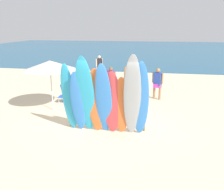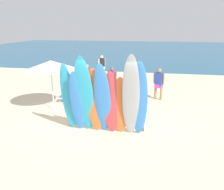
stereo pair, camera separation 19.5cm
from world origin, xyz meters
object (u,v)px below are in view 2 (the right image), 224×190
object	(u,v)px
beach_chair_red	(67,92)
beach_umbrella	(51,65)
surfboard_red_5	(111,103)
beachgoer_midbeach	(87,79)
surfboard_blue_4	(103,100)
beachgoer_near_rack	(131,76)
surfboard_teal_0	(68,98)
surfboard_blue_1	(77,102)
surfboard_orange_3	(95,101)
beachgoer_photographing	(159,82)
surfboard_grey_7	(131,97)
surfboard_teal_2	(85,96)
surfboard_orange_6	(121,106)
beachgoer_strolling	(102,65)
surfboard_blue_8	(139,100)
surfboard_rack	(106,116)
beachgoer_by_water	(112,80)

from	to	relation	value
beach_chair_red	beach_umbrella	distance (m)	1.96
surfboard_red_5	beach_chair_red	world-z (taller)	surfboard_red_5
beachgoer_midbeach	beach_chair_red	bearing A→B (deg)	-101.63
surfboard_blue_4	beachgoer_midbeach	bearing A→B (deg)	112.14
beachgoer_near_rack	surfboard_teal_0	bearing A→B (deg)	-139.12
surfboard_blue_1	surfboard_orange_3	xyz separation A→B (m)	(0.60, 0.04, 0.05)
surfboard_orange_3	beachgoer_photographing	size ratio (longest dim) A/B	1.51
surfboard_grey_7	surfboard_teal_2	bearing A→B (deg)	173.52
surfboard_red_5	surfboard_orange_6	size ratio (longest dim) A/B	1.09
surfboard_orange_3	beachgoer_midbeach	xyz separation A→B (m)	(-1.49, 3.96, -0.15)
surfboard_blue_1	surfboard_red_5	distance (m)	1.12
beach_chair_red	surfboard_blue_4	bearing A→B (deg)	-56.40
beachgoer_strolling	beach_umbrella	world-z (taller)	beach_umbrella
surfboard_blue_8	beachgoer_near_rack	distance (m)	5.00
surfboard_orange_3	beachgoer_near_rack	distance (m)	4.91
surfboard_orange_3	surfboard_blue_1	bearing A→B (deg)	179.58
surfboard_orange_6	beachgoer_photographing	world-z (taller)	surfboard_orange_6
surfboard_orange_6	surfboard_blue_8	xyz separation A→B (m)	(0.59, -0.10, 0.26)
surfboard_blue_1	beachgoer_near_rack	xyz separation A→B (m)	(1.17, 4.92, -0.10)
surfboard_orange_6	beachgoer_strolling	xyz separation A→B (m)	(-2.75, 8.82, -0.11)
beach_chair_red	beachgoer_photographing	bearing A→B (deg)	10.83
surfboard_blue_1	surfboard_red_5	bearing A→B (deg)	-1.62
surfboard_grey_7	beachgoer_midbeach	bearing A→B (deg)	118.16
surfboard_blue_4	beach_umbrella	xyz separation A→B (m)	(-2.66, 2.05, 0.70)
surfboard_teal_2	beachgoer_near_rack	world-z (taller)	surfboard_teal_2
surfboard_rack	beachgoer_midbeach	bearing A→B (deg)	116.56
surfboard_teal_0	beach_chair_red	distance (m)	3.55
surfboard_blue_1	beach_chair_red	size ratio (longest dim) A/B	2.83
surfboard_teal_2	surfboard_grey_7	size ratio (longest dim) A/B	0.97
beach_chair_red	beachgoer_strolling	bearing A→B (deg)	82.22
surfboard_blue_4	beachgoer_by_water	world-z (taller)	surfboard_blue_4
surfboard_red_5	beachgoer_photographing	xyz separation A→B (m)	(1.45, 4.37, -0.21)
surfboard_blue_4	beachgoer_near_rack	size ratio (longest dim) A/B	1.47
surfboard_blue_4	surfboard_orange_6	world-z (taller)	surfboard_blue_4
surfboard_teal_0	surfboard_orange_6	xyz separation A→B (m)	(1.74, -0.00, -0.18)
surfboard_blue_8	surfboard_blue_1	bearing A→B (deg)	178.17
surfboard_orange_6	surfboard_blue_8	world-z (taller)	surfboard_blue_8
beach_umbrella	surfboard_teal_2	bearing A→B (deg)	-45.01
surfboard_teal_2	surfboard_blue_8	size ratio (longest dim) A/B	1.06
surfboard_teal_0	beachgoer_near_rack	bearing A→B (deg)	76.02
surfboard_blue_1	surfboard_blue_4	bearing A→B (deg)	-5.88
surfboard_grey_7	beach_chair_red	distance (m)	4.93
surfboard_orange_3	beachgoer_strolling	world-z (taller)	surfboard_orange_3
beachgoer_by_water	beachgoer_strolling	bearing A→B (deg)	-41.59
surfboard_blue_4	surfboard_orange_6	xyz separation A→B (m)	(0.56, 0.12, -0.22)
surfboard_teal_2	beach_chair_red	bearing A→B (deg)	117.98
surfboard_orange_3	surfboard_blue_4	bearing A→B (deg)	-18.11
surfboard_teal_0	surfboard_blue_4	size ratio (longest dim) A/B	0.96
surfboard_teal_2	surfboard_grey_7	world-z (taller)	surfboard_grey_7
surfboard_blue_1	beachgoer_strolling	bearing A→B (deg)	93.90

